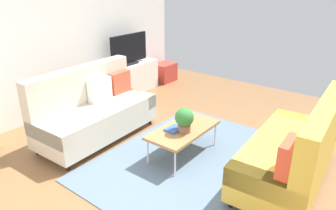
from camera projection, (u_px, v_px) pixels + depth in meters
ground_plane at (176, 161)px, 4.34m from camera, size 7.68×7.68×0.00m
wall_far at (46, 34)px, 5.37m from camera, size 6.40×0.12×2.90m
area_rug at (193, 160)px, 4.34m from camera, size 2.90×2.20×0.01m
couch_beige at (95, 110)px, 4.85m from camera, size 1.93×0.91×1.10m
couch_green at (294, 151)px, 3.73m from camera, size 1.94×0.94×1.10m
coffee_table at (183, 130)px, 4.34m from camera, size 1.10×0.56×0.42m
tv_console at (130, 78)px, 6.79m from camera, size 1.40×0.44×0.64m
tv at (129, 50)px, 6.54m from camera, size 1.00×0.20×0.64m
storage_trunk at (165, 72)px, 7.58m from camera, size 0.52×0.40×0.44m
potted_plant at (184, 119)px, 4.16m from camera, size 0.26×0.26×0.34m
table_book_0 at (174, 129)px, 4.28m from camera, size 0.25×0.20×0.03m
vase_0 at (107, 66)px, 6.25m from camera, size 0.13×0.13×0.14m
bottle_0 at (117, 65)px, 6.34m from camera, size 0.05×0.05×0.15m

